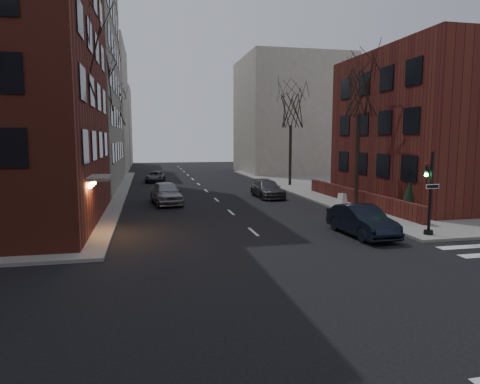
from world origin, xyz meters
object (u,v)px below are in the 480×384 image
Objects in this scene: streetlamp_far at (120,144)px; evergreen_shrub at (410,196)px; tree_left_b at (98,84)px; car_lane_far at (155,177)px; parked_sedan at (362,221)px; car_lane_silver at (166,193)px; tree_left_a at (71,63)px; sandwich_board at (342,200)px; streetlamp_near at (103,146)px; car_lane_gray at (267,189)px; tree_left_c at (112,109)px; tree_right_b at (291,110)px; traffic_signal at (429,198)px; tree_right_a at (359,90)px.

evergreen_shrub is at bearing -55.95° from streetlamp_far.
tree_left_b is 16.30m from car_lane_far.
parked_sedan is 0.94× the size of car_lane_silver.
sandwich_board is at bearing 13.36° from tree_left_a.
streetlamp_near is 13.20m from car_lane_gray.
tree_left_a is at bearing -90.00° from tree_left_c.
tree_right_b is 1.88× the size of car_lane_silver.
tree_right_b is 20.01m from streetlamp_near.
traffic_signal is at bearing -21.80° from parked_sedan.
tree_left_b reaches higher than sandwich_board.
evergreen_shrub is (19.30, -11.68, -7.68)m from tree_left_b.
car_lane_gray is 7.37m from sandwich_board.
traffic_signal is 24.87m from tree_left_b.
streetlamp_near is at bearing 155.71° from sandwich_board.
traffic_signal is at bearing -38.87° from streetlamp_near.
tree_left_a is at bearing 163.35° from traffic_signal.
streetlamp_far reaches higher than parked_sedan.
sandwich_board is (16.55, -22.07, -7.42)m from tree_left_c.
tree_left_c is 2.12× the size of parked_sedan.
tree_left_b is at bearing 98.53° from streetlamp_near.
tree_left_b is 1.72× the size of streetlamp_far.
car_lane_gray is (12.48, -17.56, -3.54)m from streetlamp_far.
streetlamp_near is 2.89× the size of evergreen_shrub.
streetlamp_near is (0.60, 8.00, -4.23)m from tree_left_a.
tree_left_c is at bearing 99.23° from car_lane_silver.
tree_left_c reaches higher than car_lane_far.
tree_left_a is 12.01m from tree_left_b.
tree_right_b is 11.18m from car_lane_gray.
tree_left_a is 18.05m from tree_right_a.
tree_left_c is at bearing 118.36° from traffic_signal.
car_lane_silver is 12.57m from sandwich_board.
tree_right_a is 2.12× the size of parked_sedan.
parked_sedan is at bearing -67.61° from streetlamp_far.
tree_left_a is at bearing -92.01° from car_lane_far.
car_lane_far is at bearing 104.78° from parked_sedan.
tree_right_a is at bearing -56.30° from car_lane_gray.
tree_left_c is at bearing 90.00° from tree_left_b.
streetlamp_near is 16.85m from sandwich_board.
streetlamp_near is at bearing -170.27° from car_lane_gray.
tree_left_b is at bearing 134.54° from traffic_signal.
sandwich_board is (3.46, -6.51, -0.09)m from car_lane_gray.
tree_right_b is 18.86m from evergreen_shrub.
parked_sedan is 30.77m from car_lane_far.
car_lane_gray is (13.08, -15.56, -7.33)m from tree_left_c.
streetlamp_near is at bearing -179.34° from car_lane_silver.
evergreen_shrub is at bearing -22.32° from streetlamp_near.
traffic_signal reaches higher than car_lane_gray.
streetlamp_far is at bearing 88.77° from tree_left_a.
evergreen_shrub is at bearing 0.96° from tree_left_a.
tree_left_a is at bearing -125.90° from car_lane_silver.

